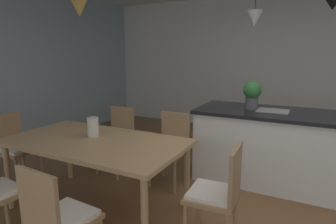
{
  "coord_description": "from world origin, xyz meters",
  "views": [
    {
      "loc": [
        0.2,
        -2.74,
        1.58
      ],
      "look_at": [
        -1.26,
        0.13,
        0.91
      ],
      "focal_mm": 30.25,
      "sensor_mm": 36.0,
      "label": 1
    }
  ],
  "objects": [
    {
      "name": "window_wall_left_glazing",
      "position": [
        -4.06,
        0.0,
        1.35
      ],
      "size": [
        0.06,
        8.4,
        2.7
      ],
      "primitive_type": "cube",
      "color": "#9EB7C6",
      "rests_on": "ground_plane"
    },
    {
      "name": "dining_table",
      "position": [
        -1.67,
        -0.66,
        0.67
      ],
      "size": [
        1.8,
        0.98,
        0.74
      ],
      "color": "tan",
      "rests_on": "ground_plane"
    },
    {
      "name": "pendant_over_island_aux",
      "position": [
        0.32,
        0.81,
        2.12
      ],
      "size": [
        0.25,
        0.25,
        0.68
      ],
      "color": "black"
    },
    {
      "name": "kitchen_island",
      "position": [
        -0.07,
        0.81,
        0.46
      ],
      "size": [
        2.02,
        0.87,
        0.91
      ],
      "color": "white",
      "rests_on": "ground_plane"
    },
    {
      "name": "chair_near_right",
      "position": [
        -1.26,
        -1.52,
        0.47
      ],
      "size": [
        0.43,
        0.43,
        0.87
      ],
      "color": "#A87F56",
      "rests_on": "ground_plane"
    },
    {
      "name": "vase_on_dining_table",
      "position": [
        -1.77,
        -0.58,
        0.84
      ],
      "size": [
        0.12,
        0.12,
        0.2
      ],
      "color": "silver",
      "rests_on": "dining_table"
    },
    {
      "name": "chair_far_left",
      "position": [
        -2.07,
        0.19,
        0.47
      ],
      "size": [
        0.42,
        0.42,
        0.87
      ],
      "color": "#A87F56",
      "rests_on": "ground_plane"
    },
    {
      "name": "ground_plane",
      "position": [
        0.0,
        0.0,
        -0.02
      ],
      "size": [
        10.0,
        8.4,
        0.04
      ],
      "primitive_type": "cube",
      "color": "brown"
    },
    {
      "name": "pendant_over_table",
      "position": [
        -1.65,
        -0.79,
        2.0
      ],
      "size": [
        0.21,
        0.21,
        0.81
      ],
      "color": "black"
    },
    {
      "name": "chair_kitchen_end",
      "position": [
        -0.4,
        -0.66,
        0.47
      ],
      "size": [
        0.42,
        0.42,
        0.87
      ],
      "color": "#A87F56",
      "rests_on": "ground_plane"
    },
    {
      "name": "wall_back_kitchen",
      "position": [
        0.0,
        3.26,
        1.35
      ],
      "size": [
        10.0,
        0.12,
        2.7
      ],
      "primitive_type": "cube",
      "color": "silver",
      "rests_on": "ground_plane"
    },
    {
      "name": "pendant_over_island_main",
      "position": [
        -0.47,
        0.81,
        1.98
      ],
      "size": [
        0.19,
        0.19,
        0.81
      ],
      "color": "black"
    },
    {
      "name": "potted_plant_on_island",
      "position": [
        -0.44,
        0.81,
        1.1
      ],
      "size": [
        0.22,
        0.22,
        0.35
      ],
      "color": "#4C4C51",
      "rests_on": "kitchen_island"
    },
    {
      "name": "chair_far_right",
      "position": [
        -1.26,
        0.2,
        0.47
      ],
      "size": [
        0.41,
        0.41,
        0.87
      ],
      "color": "#A87F56",
      "rests_on": "ground_plane"
    },
    {
      "name": "chair_window_end",
      "position": [
        -2.93,
        -0.67,
        0.47
      ],
      "size": [
        0.41,
        0.41,
        0.87
      ],
      "color": "#A87F56",
      "rests_on": "ground_plane"
    }
  ]
}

